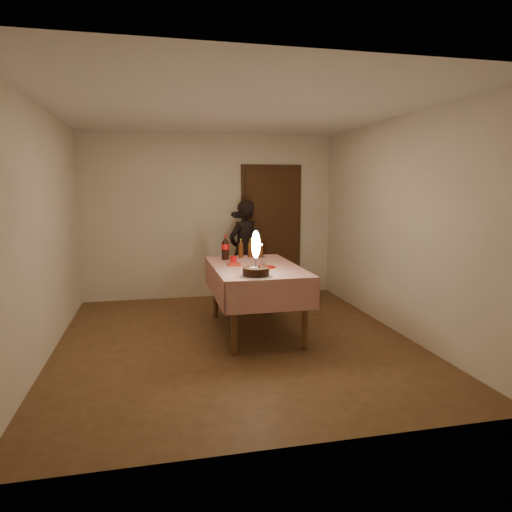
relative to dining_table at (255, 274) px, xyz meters
name	(u,v)px	position (x,y,z in m)	size (l,w,h in m)	color
ground	(236,340)	(-0.30, -0.28, -0.72)	(4.00, 4.50, 0.01)	brown
room_shell	(236,197)	(-0.26, -0.21, 0.94)	(4.04, 4.54, 2.62)	silver
dining_table	(255,274)	(0.00, 0.00, 0.00)	(1.02, 1.72, 0.83)	brown
birthday_cake	(256,265)	(-0.14, -0.65, 0.22)	(0.36, 0.36, 0.49)	white
red_plate	(266,267)	(0.10, -0.15, 0.11)	(0.22, 0.22, 0.01)	red
red_cup	(234,260)	(-0.23, 0.17, 0.16)	(0.08, 0.08, 0.10)	#B90C10
clear_cup	(263,261)	(0.12, 0.08, 0.15)	(0.07, 0.07, 0.09)	white
napkin_stack	(234,265)	(-0.25, 0.07, 0.12)	(0.15, 0.15, 0.02)	red
cola_bottle	(225,248)	(-0.28, 0.55, 0.26)	(0.10, 0.10, 0.32)	black
amber_bottle_left	(241,249)	(-0.05, 0.65, 0.23)	(0.06, 0.06, 0.25)	#562A0E
amber_bottle_right	(261,248)	(0.22, 0.65, 0.23)	(0.06, 0.06, 0.25)	#562A0E
amber_bottle_mid	(250,248)	(0.08, 0.68, 0.23)	(0.06, 0.06, 0.25)	#562A0E
photographer	(244,251)	(0.17, 1.57, 0.07)	(0.68, 0.62, 1.57)	black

